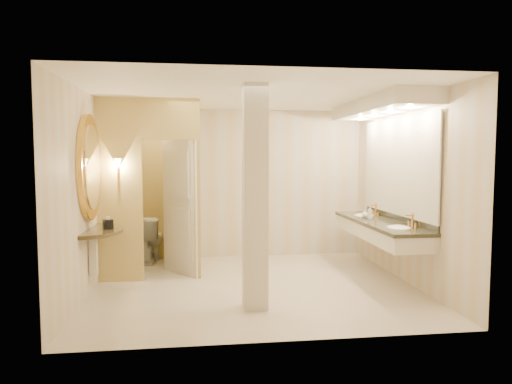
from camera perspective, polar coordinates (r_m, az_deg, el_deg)
floor at (r=6.66m, az=-0.22°, el=-11.64°), size 4.50×4.50×0.00m
ceiling at (r=6.46m, az=-0.23°, el=12.06°), size 4.50×4.50×0.00m
wall_back at (r=8.40m, az=-1.90°, el=1.05°), size 4.50×0.02×2.70m
wall_front at (r=4.45m, az=2.93°, el=-1.92°), size 4.50×0.02×2.70m
wall_left at (r=6.54m, az=-20.20°, el=-0.17°), size 0.02×4.00×2.70m
wall_right at (r=7.06m, az=18.22°, el=0.20°), size 0.02×4.00×2.70m
toilet_closet at (r=7.34m, az=-9.99°, el=0.78°), size 1.50×1.55×2.70m
wall_sconce at (r=6.88m, az=-16.84°, el=3.31°), size 0.14×0.14×0.42m
vanity at (r=7.13m, az=15.55°, el=2.54°), size 0.75×2.62×2.09m
console_shelf at (r=6.44m, az=-20.06°, el=-0.23°), size 1.08×1.08×1.99m
pillar at (r=5.48m, az=-0.12°, el=-0.73°), size 0.29×0.29×2.70m
tissue_box at (r=6.47m, az=-18.01°, el=-3.83°), size 0.16×0.16×0.12m
toilet at (r=8.27m, az=-13.15°, el=-5.69°), size 0.57×0.86×0.82m
soap_bottle_a at (r=7.45m, az=14.08°, el=-2.67°), size 0.08×0.08×0.13m
soap_bottle_b at (r=7.46m, az=13.46°, el=-2.63°), size 0.14×0.14×0.13m
soap_bottle_c at (r=7.26m, az=14.05°, el=-2.53°), size 0.11×0.11×0.21m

